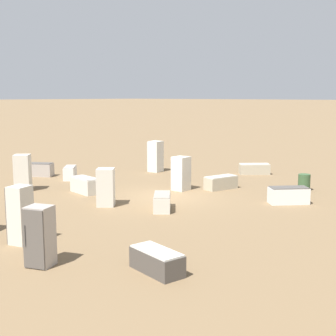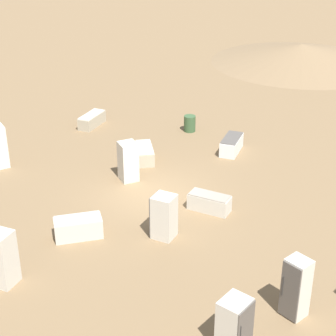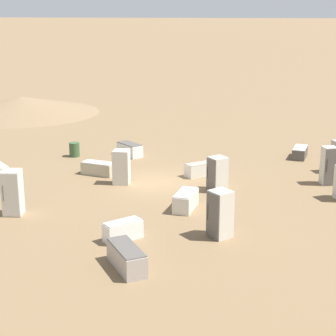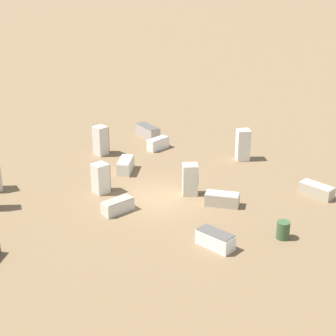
% 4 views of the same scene
% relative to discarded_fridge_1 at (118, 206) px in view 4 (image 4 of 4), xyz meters
% --- Properties ---
extents(ground_plane, '(1000.00, 1000.00, 0.00)m').
position_rel_discarded_fridge_1_xyz_m(ground_plane, '(-1.91, -1.44, -0.32)').
color(ground_plane, brown).
extents(discarded_fridge_1, '(1.61, 1.49, 0.65)m').
position_rel_discarded_fridge_1_xyz_m(discarded_fridge_1, '(0.00, 0.00, 0.00)').
color(discarded_fridge_1, beige).
rests_on(discarded_fridge_1, ground_plane).
extents(discarded_fridge_3, '(1.02, 1.01, 1.57)m').
position_rel_discarded_fridge_1_xyz_m(discarded_fridge_3, '(0.99, -2.25, 0.46)').
color(discarded_fridge_3, beige).
rests_on(discarded_fridge_3, ground_plane).
extents(discarded_fridge_4, '(0.81, 0.82, 1.85)m').
position_rel_discarded_fridge_1_xyz_m(discarded_fridge_4, '(-6.94, -6.63, 0.60)').
color(discarded_fridge_4, silver).
rests_on(discarded_fridge_4, ground_plane).
extents(discarded_fridge_5, '(1.68, 1.72, 0.62)m').
position_rel_discarded_fridge_1_xyz_m(discarded_fridge_5, '(-10.01, -1.60, -0.01)').
color(discarded_fridge_5, '#B2A88E').
rests_on(discarded_fridge_5, ground_plane).
extents(discarded_fridge_6, '(1.02, 1.02, 1.76)m').
position_rel_discarded_fridge_1_xyz_m(discarded_fridge_6, '(1.46, -7.67, 0.56)').
color(discarded_fridge_6, beige).
rests_on(discarded_fridge_6, ground_plane).
extents(discarded_fridge_7, '(1.78, 1.09, 0.65)m').
position_rel_discarded_fridge_1_xyz_m(discarded_fridge_7, '(-5.08, -0.61, -0.00)').
color(discarded_fridge_7, '#B2A88E').
rests_on(discarded_fridge_7, ground_plane).
extents(discarded_fridge_8, '(1.69, 1.65, 0.71)m').
position_rel_discarded_fridge_1_xyz_m(discarded_fridge_8, '(-4.35, 3.35, 0.03)').
color(discarded_fridge_8, white).
rests_on(discarded_fridge_8, ground_plane).
extents(discarded_fridge_9, '(1.41, 1.39, 0.71)m').
position_rel_discarded_fridge_1_xyz_m(discarded_fridge_9, '(-1.97, -8.48, 0.03)').
color(discarded_fridge_9, white).
rests_on(discarded_fridge_9, ground_plane).
extents(discarded_fridge_11, '(1.65, 2.01, 0.76)m').
position_rel_discarded_fridge_1_xyz_m(discarded_fridge_11, '(-1.31, -10.75, 0.06)').
color(discarded_fridge_11, '#A89E93').
rests_on(discarded_fridge_11, ground_plane).
extents(discarded_fridge_13, '(0.94, 1.70, 0.75)m').
position_rel_discarded_fridge_1_xyz_m(discarded_fridge_13, '(-0.13, -4.95, 0.05)').
color(discarded_fridge_13, beige).
rests_on(discarded_fridge_13, ground_plane).
extents(discarded_fridge_14, '(0.80, 0.71, 1.64)m').
position_rel_discarded_fridge_1_xyz_m(discarded_fridge_14, '(-3.58, -1.91, 0.50)').
color(discarded_fridge_14, beige).
rests_on(discarded_fridge_14, ground_plane).
extents(rusty_barrel, '(0.58, 0.58, 0.80)m').
position_rel_discarded_fridge_1_xyz_m(rusty_barrel, '(-7.39, 2.67, 0.08)').
color(rusty_barrel, '#385633').
rests_on(rusty_barrel, ground_plane).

